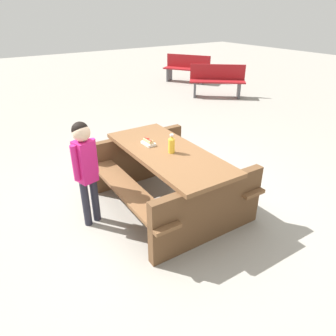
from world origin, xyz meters
TOP-DOWN VIEW (x-y plane):
  - ground_plane at (0.00, 0.00)m, footprint 30.00×30.00m
  - picnic_table at (0.00, 0.00)m, footprint 1.84×1.45m
  - soda_bottle at (-0.06, -0.01)m, footprint 0.08×0.08m
  - hotdog_tray at (0.29, 0.09)m, footprint 0.18×0.12m
  - child_in_coat at (0.21, 0.92)m, footprint 0.21×0.30m
  - park_bench_near at (3.69, -4.16)m, footprint 1.27×1.41m
  - park_bench_mid at (5.66, -4.63)m, footprint 1.49×1.13m

SIDE VIEW (x-z plane):
  - ground_plane at x=0.00m, z-range 0.00..0.00m
  - picnic_table at x=0.00m, z-range 0.07..0.82m
  - park_bench_near at x=3.69m, z-range 0.02..0.87m
  - park_bench_mid at x=5.66m, z-range 0.02..0.87m
  - child_in_coat at x=0.21m, z-range 0.17..1.39m
  - hotdog_tray at x=0.29m, z-range 0.74..0.82m
  - soda_bottle at x=-0.06m, z-range 0.74..0.96m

